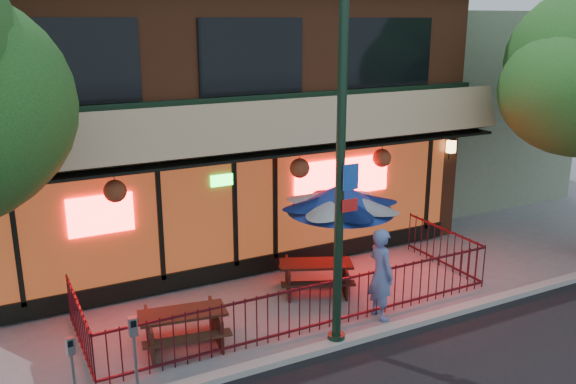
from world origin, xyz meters
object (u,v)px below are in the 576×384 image
Objects in this scene: picnic_table_left at (183,323)px; patio_umbrella at (341,198)px; picnic_table_right at (316,272)px; parking_meter_near at (134,345)px; pedestrian at (381,274)px; parking_meter_far at (72,363)px; street_light at (340,179)px.

patio_umbrella is (3.66, 0.50, 1.76)m from picnic_table_left.
picnic_table_left is 3.42m from picnic_table_right.
picnic_table_left is at bearing 48.59° from parking_meter_near.
patio_umbrella reaches higher than parking_meter_near.
pedestrian is at bearing -11.20° from picnic_table_left.
patio_umbrella is at bearing 20.80° from parking_meter_near.
parking_meter_far is at bearing -158.29° from picnic_table_right.
pedestrian reaches higher than picnic_table_left.
picnic_table_left is 2.47m from parking_meter_far.
parking_meter_far is at bearing 179.97° from street_light.
street_light is 2.63m from pedestrian.
street_light is at bearing -123.25° from patio_umbrella.
parking_meter_near is at bearing 98.63° from pedestrian.
parking_meter_far is (-0.90, 0.08, -0.10)m from parking_meter_near.
pedestrian is at bearing -82.37° from patio_umbrella.
picnic_table_right is 1.03× the size of pedestrian.
parking_meter_far is at bearing -148.88° from picnic_table_left.
street_light reaches higher than patio_umbrella.
parking_meter_far is (-4.59, 0.00, -2.26)m from street_light.
street_light is 2.72× the size of patio_umbrella.
pedestrian is at bearing 20.82° from street_light.
patio_umbrella reaches higher than picnic_table_right.
patio_umbrella is 1.76× the size of parking_meter_near.
picnic_table_right is (3.30, 0.89, 0.00)m from picnic_table_left.
patio_umbrella is 1.96× the size of parking_meter_far.
street_light is 3.55m from picnic_table_right.
parking_meter_near is (-4.48, -2.22, 0.55)m from picnic_table_right.
picnic_table_left is at bearing -164.97° from picnic_table_right.
street_light is at bearing 112.83° from pedestrian.
patio_umbrella is (0.36, -0.39, 1.76)m from picnic_table_right.
pedestrian is (1.32, 0.50, -2.21)m from street_light.
picnic_table_right is at bearing 19.72° from pedestrian.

